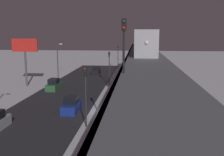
{
  "coord_description": "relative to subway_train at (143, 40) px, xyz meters",
  "views": [
    {
      "loc": [
        -5.28,
        31.64,
        9.8
      ],
      "look_at": [
        -0.74,
        -15.41,
        1.73
      ],
      "focal_mm": 41.8,
      "sensor_mm": 36.0,
      "label": 1
    }
  ],
  "objects": [
    {
      "name": "traffic_light_distant",
      "position": [
        6.36,
        -45.85,
        -4.47
      ],
      "size": [
        0.32,
        0.44,
        6.4
      ],
      "color": "#2D2D2D",
      "rests_on": "ground_plane"
    },
    {
      "name": "sedan_black",
      "position": [
        11.06,
        -13.23,
        -7.87
      ],
      "size": [
        1.8,
        4.21,
        1.97
      ],
      "rotation": [
        0.0,
        0.0,
        3.14
      ],
      "color": "black",
      "rests_on": "ground_plane"
    },
    {
      "name": "ground_plane",
      "position": [
        6.36,
        17.77,
        -8.66
      ],
      "size": [
        240.0,
        240.0,
        0.0
      ],
      "primitive_type": "plane",
      "color": "silver"
    },
    {
      "name": "traffic_light_mid",
      "position": [
        6.36,
        0.25,
        -4.47
      ],
      "size": [
        0.32,
        0.44,
        6.4
      ],
      "color": "#2D2D2D",
      "rests_on": "ground_plane"
    },
    {
      "name": "traffic_light_near",
      "position": [
        6.36,
        23.3,
        -4.47
      ],
      "size": [
        0.32,
        0.44,
        6.4
      ],
      "color": "#2D2D2D",
      "rests_on": "ground_plane"
    },
    {
      "name": "avenue_asphalt",
      "position": [
        12.46,
        17.77,
        -8.66
      ],
      "size": [
        11.0,
        96.11,
        0.01
      ],
      "primitive_type": "cube",
      "color": "#28282D",
      "rests_on": "ground_plane"
    },
    {
      "name": "commercial_billboard",
      "position": [
        21.71,
        2.98,
        -1.83
      ],
      "size": [
        4.8,
        0.36,
        8.9
      ],
      "color": "#4C4C51",
      "rests_on": "ground_plane"
    },
    {
      "name": "sedan_green",
      "position": [
        15.66,
        5.42,
        -7.87
      ],
      "size": [
        1.8,
        4.28,
        1.97
      ],
      "color": "#2D6038",
      "rests_on": "ground_plane"
    },
    {
      "name": "sedan_blue_2",
      "position": [
        9.26,
        18.05,
        -7.87
      ],
      "size": [
        1.8,
        4.22,
        1.97
      ],
      "rotation": [
        0.0,
        0.0,
        3.14
      ],
      "color": "navy",
      "rests_on": "ground_plane"
    },
    {
      "name": "subway_train",
      "position": [
        0.0,
        0.0,
        0.0
      ],
      "size": [
        2.94,
        36.87,
        3.4
      ],
      "color": "#B7BABF",
      "rests_on": "elevated_railway"
    },
    {
      "name": "rail_signal",
      "position": [
        2.07,
        30.13,
        0.95
      ],
      "size": [
        0.36,
        0.41,
        4.0
      ],
      "color": "black",
      "rests_on": "elevated_railway"
    },
    {
      "name": "elevated_railway",
      "position": [
        0.09,
        17.77,
        -2.7
      ],
      "size": [
        5.0,
        96.11,
        6.88
      ],
      "color": "slate",
      "rests_on": "ground_plane"
    },
    {
      "name": "street_lamp_far",
      "position": [
        18.53,
        -7.23,
        -3.85
      ],
      "size": [
        1.35,
        0.44,
        7.65
      ],
      "color": "#38383D",
      "rests_on": "ground_plane"
    },
    {
      "name": "traffic_light_far",
      "position": [
        6.36,
        -22.8,
        -4.47
      ],
      "size": [
        0.32,
        0.44,
        6.4
      ],
      "color": "#2D2D2D",
      "rests_on": "ground_plane"
    }
  ]
}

